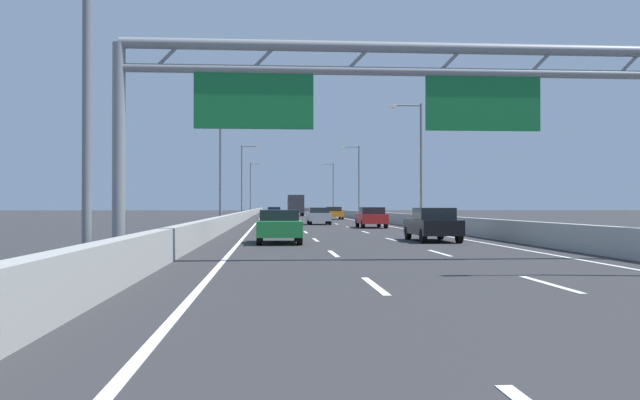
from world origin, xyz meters
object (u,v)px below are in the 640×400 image
at_px(streetlamp_right_distant, 332,185).
at_px(red_car, 371,217).
at_px(streetlamp_left_near, 99,24).
at_px(streetlamp_right_mid, 418,157).
at_px(streetlamp_right_far, 357,177).
at_px(green_car, 279,226).
at_px(blue_car, 274,212).
at_px(black_car, 433,224).
at_px(sign_gantry, 397,95).
at_px(box_truck, 296,205).
at_px(streetlamp_left_distant, 252,185).
at_px(streetlamp_left_mid, 224,156).
at_px(streetlamp_left_far, 244,177).
at_px(silver_car, 319,216).
at_px(orange_car, 334,213).

relative_size(streetlamp_right_distant, red_car, 2.28).
xyz_separation_m(streetlamp_left_near, streetlamp_right_mid, (14.93, 37.01, 0.00)).
distance_m(streetlamp_right_far, green_car, 60.66).
bearing_deg(blue_car, streetlamp_right_distant, 74.26).
height_order(green_car, black_car, black_car).
relative_size(sign_gantry, black_car, 3.87).
xyz_separation_m(streetlamp_left_near, box_truck, (7.35, 90.05, -3.65)).
height_order(streetlamp_left_distant, box_truck, streetlamp_left_distant).
bearing_deg(streetlamp_right_far, sign_gantry, -96.36).
xyz_separation_m(streetlamp_left_mid, green_car, (3.93, -22.46, -4.65)).
bearing_deg(sign_gantry, streetlamp_right_far, 83.64).
bearing_deg(black_car, streetlamp_left_far, 100.49).
height_order(streetlamp_right_distant, silver_car, streetlamp_right_distant).
distance_m(orange_car, box_truck, 26.60).
bearing_deg(black_car, green_car, -172.30).
bearing_deg(black_car, silver_car, 96.69).
bearing_deg(streetlamp_left_far, box_truck, 65.37).
bearing_deg(green_car, silver_car, 82.52).
distance_m(streetlamp_left_far, black_car, 59.72).
height_order(blue_car, box_truck, box_truck).
relative_size(streetlamp_left_mid, streetlamp_left_distant, 1.00).
distance_m(streetlamp_left_distant, box_truck, 22.54).
xyz_separation_m(silver_car, box_truck, (-0.29, 47.31, 1.00)).
bearing_deg(streetlamp_right_distant, box_truck, -109.86).
bearing_deg(orange_car, black_car, -90.04).
bearing_deg(orange_car, streetlamp_left_mid, -112.15).
relative_size(streetlamp_right_far, streetlamp_right_distant, 1.00).
xyz_separation_m(red_car, blue_car, (-6.88, 38.06, -0.04)).
xyz_separation_m(streetlamp_left_distant, silver_car, (7.64, -68.30, -4.65)).
xyz_separation_m(streetlamp_left_near, orange_car, (10.87, 63.71, -4.65)).
height_order(streetlamp_right_mid, red_car, streetlamp_right_mid).
bearing_deg(streetlamp_left_far, orange_car, -43.53).
distance_m(black_car, box_truck, 74.65).
xyz_separation_m(streetlamp_right_far, silver_car, (-7.29, -31.28, -4.65)).
height_order(sign_gantry, black_car, sign_gantry).
bearing_deg(sign_gantry, streetlamp_left_distant, 93.90).
bearing_deg(box_truck, blue_car, -100.70).
xyz_separation_m(streetlamp_left_mid, box_truck, (7.35, 53.04, -3.65)).
height_order(streetlamp_left_mid, blue_car, streetlamp_left_mid).
bearing_deg(streetlamp_right_mid, sign_gantry, -103.50).
bearing_deg(silver_car, streetlamp_left_far, 103.72).
height_order(streetlamp_left_far, red_car, streetlamp_left_far).
relative_size(sign_gantry, orange_car, 3.96).
distance_m(green_car, red_car, 20.65).
bearing_deg(green_car, red_car, 70.50).
distance_m(streetlamp_right_mid, red_car, 6.87).
distance_m(streetlamp_left_near, streetlamp_right_mid, 39.91).
distance_m(sign_gantry, streetlamp_right_mid, 32.98).
relative_size(streetlamp_left_distant, box_truck, 1.16).
relative_size(streetlamp_right_distant, green_car, 2.28).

